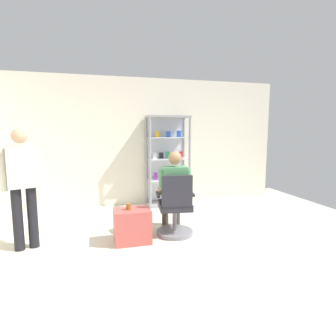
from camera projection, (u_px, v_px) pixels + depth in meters
The scene contains 8 objects.
ground_plane at pixel (194, 265), 3.28m from camera, with size 7.20×7.20×0.00m, color beige.
back_wall at pixel (146, 142), 5.97m from camera, with size 6.00×0.10×2.70m, color silver.
display_cabinet_main at pixel (167, 160), 5.90m from camera, with size 0.90×0.45×1.90m.
office_chair at pixel (175, 211), 4.14m from camera, with size 0.59×0.56×0.96m.
seated_shopkeeper at pixel (174, 188), 4.26m from camera, with size 0.52×0.60×1.29m.
storage_crate at pixel (132, 226), 3.92m from camera, with size 0.51×0.38×0.48m, color #B24C47.
tea_glass at pixel (128, 207), 3.87m from camera, with size 0.07×0.07×0.09m, color brown.
standing_customer at pixel (23, 181), 3.61m from camera, with size 0.50×0.32×1.63m.
Camera 1 is at (-1.11, -2.90, 1.60)m, focal length 29.25 mm.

